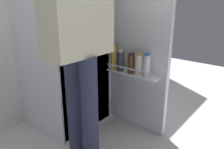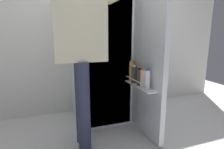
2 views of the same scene
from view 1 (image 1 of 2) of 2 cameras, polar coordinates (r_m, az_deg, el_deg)
name	(u,v)px [view 1 (image 1 of 2)]	position (r m, az deg, el deg)	size (l,w,h in m)	color
ground_plane	(109,139)	(2.20, -0.79, -15.78)	(6.11, 6.11, 0.00)	silver
refrigerator	(68,40)	(2.22, -10.89, 8.55)	(0.71, 1.27, 1.73)	silver
person	(79,26)	(1.54, -8.24, 11.84)	(0.57, 0.81, 1.76)	#2D334C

